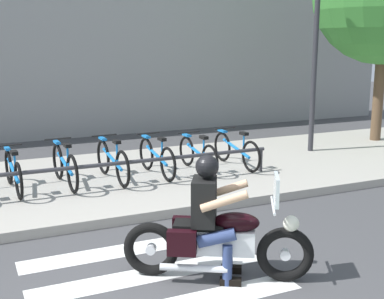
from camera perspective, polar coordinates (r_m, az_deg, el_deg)
sidewalk at (r=9.53m, az=-14.19°, el=-4.04°), size 24.00×4.40×0.15m
crosswalk_stripe_3 at (r=6.08m, az=-4.68°, el=-13.79°), size 2.80×0.40×0.01m
crosswalk_stripe_4 at (r=6.78m, az=-7.02°, el=-11.05°), size 2.80×0.40×0.01m
motorcycle at (r=5.81m, az=2.95°, el=-10.12°), size 1.92×1.18×1.23m
rider at (r=5.69m, az=2.21°, el=-6.66°), size 0.77×0.72×1.44m
bicycle_1 at (r=9.10m, az=-19.42°, el=-2.39°), size 0.48×1.67×0.75m
bicycle_2 at (r=9.20m, az=-14.09°, el=-1.79°), size 0.48×1.69×0.80m
bicycle_3 at (r=9.38m, az=-8.92°, el=-1.31°), size 0.48×1.73×0.80m
bicycle_4 at (r=9.64m, az=-3.99°, el=-0.89°), size 0.48×1.65×0.77m
bicycle_5 at (r=9.97m, az=0.64°, el=-0.51°), size 0.48×1.56×0.74m
bicycle_6 at (r=10.35m, az=4.96°, el=-0.05°), size 0.48×1.70×0.75m
bike_rack at (r=8.85m, az=-7.96°, el=-1.66°), size 5.76×0.07×0.49m
street_lamp at (r=11.96m, az=13.66°, el=10.86°), size 0.28×0.28×4.06m
building_backdrop at (r=14.84m, az=-18.96°, el=13.57°), size 24.00×1.20×6.44m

